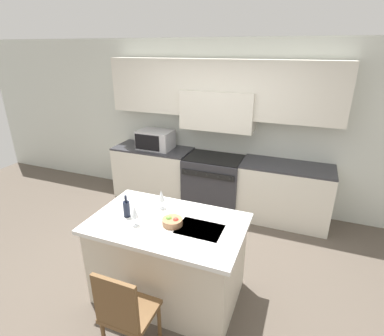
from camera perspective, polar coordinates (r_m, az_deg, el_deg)
The scene contains 11 objects.
ground_plane at distance 3.90m, azimuth -4.23°, elevation -19.09°, with size 10.00×10.00×0.00m, color brown.
back_cabinetry at distance 4.89m, azimuth 5.47°, elevation 10.64°, with size 10.00×0.46×2.70m.
back_counter at distance 5.02m, azimuth 4.20°, elevation -2.70°, with size 3.62×0.62×0.93m.
range_stove at distance 5.00m, azimuth 4.12°, elevation -2.88°, with size 0.92×0.70×0.91m.
microwave at distance 5.18m, azimuth -6.96°, elevation 5.39°, with size 0.58×0.42×0.32m.
kitchen_island at distance 3.34m, azimuth -4.53°, elevation -16.81°, with size 1.57×0.96×0.92m.
island_chair at distance 2.81m, azimuth -12.69°, elevation -25.07°, with size 0.42×0.40×0.94m.
wine_bottle at distance 3.19m, azimuth -12.35°, elevation -7.55°, with size 0.07×0.07×0.24m.
wine_glass_near at distance 2.99m, azimuth -10.90°, elevation -8.29°, with size 0.08×0.08×0.21m.
wine_glass_far at distance 3.25m, azimuth -5.86°, elevation -5.36°, with size 0.08×0.08×0.21m.
fruit_bowl at distance 3.01m, azimuth -3.79°, elevation -10.13°, with size 0.20×0.20×0.09m.
Camera 1 is at (1.33, -2.62, 2.56)m, focal length 28.00 mm.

